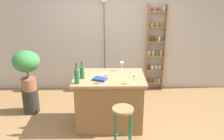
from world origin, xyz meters
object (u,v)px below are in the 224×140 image
bar_stool (123,120)px  wine_glass_left (106,76)px  bottle_soda_blue (77,76)px  wine_glass_center (134,77)px  spice_shelf (156,49)px  bottle_wine_red (82,72)px  cookbook (100,79)px  wine_glass_right (122,64)px  plant_stool (31,100)px  potted_plant (27,65)px  pendant_globe_light (104,0)px

bar_stool → wine_glass_left: size_ratio=4.41×
bottle_soda_blue → wine_glass_center: (0.88, -0.03, -0.01)m
bar_stool → bottle_soda_blue: size_ratio=2.21×
spice_shelf → bottle_wine_red: 2.18m
wine_glass_left → cookbook: bearing=125.4°
spice_shelf → bottle_wine_red: bearing=-133.2°
bar_stool → wine_glass_right: 1.17m
plant_stool → potted_plant: potted_plant is taller
bottle_soda_blue → wine_glass_center: bottle_soda_blue is taller
bottle_wine_red → pendant_globe_light: size_ratio=0.13×
plant_stool → wine_glass_right: size_ratio=2.90×
potted_plant → wine_glass_center: 2.05m
plant_stool → wine_glass_left: bearing=-27.1°
bar_stool → pendant_globe_light: size_ratio=0.33×
bar_stool → pendant_globe_light: 2.78m
plant_stool → potted_plant: 0.73m
potted_plant → pendant_globe_light: bearing=37.4°
plant_stool → wine_glass_center: wine_glass_center is taller
bottle_wine_red → cookbook: 0.32m
bar_stool → spice_shelf: 2.47m
plant_stool → bottle_soda_blue: 1.50m
spice_shelf → pendant_globe_light: pendant_globe_light is taller
bar_stool → spice_shelf: spice_shelf is taller
potted_plant → wine_glass_left: size_ratio=4.63×
wine_glass_center → wine_glass_right: size_ratio=1.00×
bar_stool → spice_shelf: size_ratio=0.37×
wine_glass_left → wine_glass_right: 0.65m
wine_glass_left → wine_glass_right: (0.28, 0.59, 0.00)m
plant_stool → wine_glass_right: 1.92m
spice_shelf → potted_plant: spice_shelf is taller
spice_shelf → potted_plant: (-2.57, -1.05, -0.01)m
potted_plant → bottle_soda_blue: potted_plant is taller
wine_glass_right → cookbook: 0.60m
wine_glass_right → cookbook: wine_glass_right is taller
wine_glass_left → wine_glass_center: 0.43m
wine_glass_left → bar_stool: bearing=-62.4°
cookbook → wine_glass_center: bearing=6.4°
bar_stool → wine_glass_right: bearing=88.2°
pendant_globe_light → potted_plant: bearing=-142.6°
plant_stool → cookbook: 1.65m
bottle_soda_blue → bottle_wine_red: bearing=75.3°
bottle_soda_blue → wine_glass_center: 0.88m
bottle_wine_red → pendant_globe_light: bearing=78.2°
bottle_soda_blue → pendant_globe_light: 2.13m
bar_stool → potted_plant: 2.15m
potted_plant → pendant_globe_light: 2.09m
wine_glass_right → bottle_soda_blue: bearing=-141.1°
spice_shelf → cookbook: size_ratio=9.42×
wine_glass_left → bottle_wine_red: bearing=150.4°
bottle_soda_blue → wine_glass_left: (0.45, -0.00, -0.01)m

